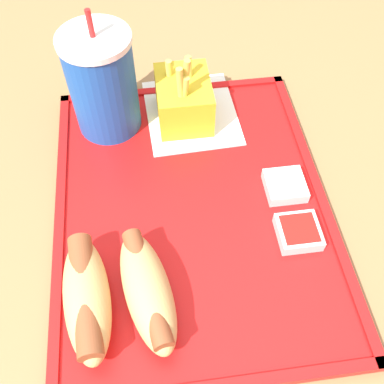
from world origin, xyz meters
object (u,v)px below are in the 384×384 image
at_px(soda_cup, 103,83).
at_px(sauce_cup_mayo, 285,185).
at_px(hot_dog_near, 147,290).
at_px(fries_carton, 184,100).
at_px(sauce_cup_ketchup, 298,232).
at_px(hot_dog_far, 87,297).

distance_m(soda_cup, sauce_cup_mayo, 0.27).
bearing_deg(sauce_cup_mayo, hot_dog_near, 124.42).
bearing_deg(fries_carton, hot_dog_near, 165.22).
relative_size(sauce_cup_mayo, sauce_cup_ketchup, 1.00).
distance_m(soda_cup, hot_dog_near, 0.28).
relative_size(hot_dog_far, hot_dog_near, 0.98).
bearing_deg(sauce_cup_mayo, sauce_cup_ketchup, 178.80).
bearing_deg(fries_carton, sauce_cup_ketchup, -152.76).
distance_m(hot_dog_far, sauce_cup_ketchup, 0.25).
height_order(soda_cup, fries_carton, soda_cup).
height_order(hot_dog_far, fries_carton, fries_carton).
bearing_deg(fries_carton, sauce_cup_mayo, -142.50).
xyz_separation_m(sauce_cup_mayo, sauce_cup_ketchup, (-0.07, 0.00, 0.00)).
bearing_deg(hot_dog_far, fries_carton, -26.39).
bearing_deg(sauce_cup_ketchup, hot_dog_far, 103.10).
relative_size(soda_cup, sauce_cup_mayo, 3.62).
bearing_deg(hot_dog_far, soda_cup, -5.94).
relative_size(soda_cup, hot_dog_far, 1.22).
xyz_separation_m(hot_dog_near, fries_carton, (0.27, -0.07, 0.01)).
bearing_deg(sauce_cup_ketchup, soda_cup, 44.81).
relative_size(fries_carton, sauce_cup_ketchup, 2.31).
distance_m(soda_cup, sauce_cup_ketchup, 0.32).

